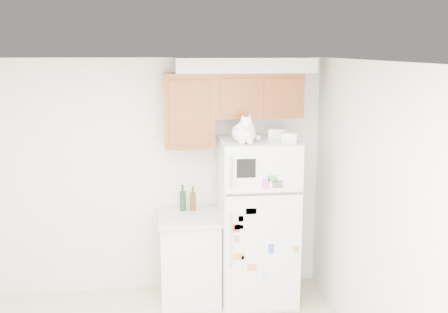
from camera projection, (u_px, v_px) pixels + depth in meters
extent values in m
cube|color=silver|center=(142.00, 177.00, 5.54)|extent=(3.80, 0.04, 2.50)
cube|color=silver|center=(395.00, 236.00, 3.81)|extent=(0.04, 4.00, 2.50)
cube|color=white|center=(124.00, 63.00, 3.34)|extent=(3.80, 4.00, 0.04)
cube|color=brown|center=(257.00, 95.00, 5.33)|extent=(0.90, 0.33, 0.45)
cube|color=brown|center=(189.00, 111.00, 5.28)|extent=(0.50, 0.33, 0.75)
cube|color=silver|center=(245.00, 65.00, 5.27)|extent=(1.40, 0.37, 0.15)
cube|color=white|center=(257.00, 221.00, 5.39)|extent=(0.76, 0.72, 1.70)
cube|color=white|center=(265.00, 170.00, 4.90)|extent=(0.74, 0.03, 0.44)
cube|color=white|center=(264.00, 254.00, 5.07)|extent=(0.74, 0.03, 1.19)
cube|color=#59595B|center=(265.00, 193.00, 4.94)|extent=(0.74, 0.03, 0.02)
cylinder|color=silver|center=(231.00, 172.00, 4.83)|extent=(0.02, 0.02, 0.32)
cylinder|color=silver|center=(231.00, 241.00, 4.97)|extent=(0.02, 0.02, 0.55)
cube|color=black|center=(246.00, 168.00, 4.85)|extent=(0.18, 0.00, 0.18)
cube|color=white|center=(248.00, 215.00, 4.95)|extent=(0.22, 0.00, 0.28)
cube|color=#B8452E|center=(235.00, 228.00, 4.96)|extent=(0.09, 0.00, 0.08)
cube|color=#A5BBEA|center=(239.00, 227.00, 4.96)|extent=(0.09, 0.00, 0.05)
cube|color=#4C4D51|center=(278.00, 184.00, 4.92)|extent=(0.10, 0.00, 0.07)
cube|color=#C54EB3|center=(266.00, 183.00, 4.90)|extent=(0.07, 0.00, 0.10)
cube|color=gold|center=(241.00, 219.00, 4.95)|extent=(0.05, 0.00, 0.06)
cube|color=silver|center=(244.00, 260.00, 5.04)|extent=(0.06, 0.00, 0.10)
cube|color=#364ABD|center=(271.00, 249.00, 5.04)|extent=(0.06, 0.00, 0.10)
cube|color=silver|center=(236.00, 185.00, 4.87)|extent=(0.09, 0.00, 0.07)
cube|color=#A4CDE9|center=(266.00, 276.00, 5.10)|extent=(0.07, 0.00, 0.10)
cube|color=#CC803F|center=(239.00, 256.00, 5.02)|extent=(0.10, 0.00, 0.07)
cube|color=#3D874B|center=(273.00, 178.00, 4.90)|extent=(0.09, 0.00, 0.06)
cube|color=#3154AC|center=(251.00, 211.00, 4.94)|extent=(0.11, 0.00, 0.06)
cube|color=#BF843B|center=(296.00, 249.00, 5.08)|extent=(0.06, 0.00, 0.06)
cube|color=#D17141|center=(252.00, 268.00, 5.06)|extent=(0.09, 0.00, 0.07)
cube|color=#74994C|center=(237.00, 239.00, 4.98)|extent=(0.05, 0.00, 0.07)
cube|color=white|center=(190.00, 259.00, 5.45)|extent=(0.60, 0.60, 0.88)
cube|color=beige|center=(190.00, 217.00, 5.34)|extent=(0.64, 0.64, 0.04)
ellipsoid|color=white|center=(244.00, 133.00, 5.04)|extent=(0.23, 0.31, 0.20)
ellipsoid|color=white|center=(245.00, 130.00, 4.94)|extent=(0.17, 0.13, 0.19)
sphere|color=white|center=(246.00, 123.00, 4.88)|extent=(0.12, 0.12, 0.12)
cone|color=white|center=(243.00, 117.00, 4.87)|extent=(0.04, 0.04, 0.04)
cone|color=white|center=(250.00, 117.00, 4.87)|extent=(0.04, 0.04, 0.04)
cone|color=#D88C8C|center=(243.00, 117.00, 4.86)|extent=(0.02, 0.02, 0.03)
cone|color=#D88C8C|center=(250.00, 117.00, 4.87)|extent=(0.02, 0.02, 0.03)
sphere|color=white|center=(247.00, 126.00, 4.84)|extent=(0.05, 0.05, 0.05)
sphere|color=white|center=(242.00, 142.00, 4.92)|extent=(0.06, 0.06, 0.06)
sphere|color=white|center=(250.00, 141.00, 4.93)|extent=(0.06, 0.06, 0.06)
cylinder|color=white|center=(252.00, 137.00, 5.16)|extent=(0.14, 0.20, 0.07)
cube|color=white|center=(277.00, 134.00, 5.26)|extent=(0.20, 0.16, 0.10)
cube|color=white|center=(289.00, 137.00, 5.07)|extent=(0.18, 0.15, 0.09)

